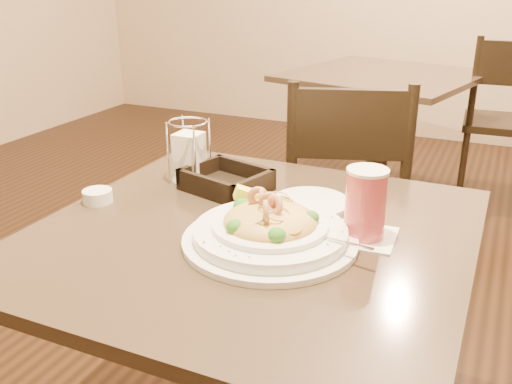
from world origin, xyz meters
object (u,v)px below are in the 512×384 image
at_px(background_table, 380,116).
at_px(side_plate, 311,202).
at_px(dining_chair_near, 344,199).
at_px(bread_basket, 226,182).
at_px(drink_glass, 366,204).
at_px(dining_chair_far, 505,117).
at_px(pasta_bowl, 270,229).
at_px(butter_ramekin, 98,196).
at_px(napkin_caddy, 189,155).
at_px(main_table, 252,321).

distance_m(background_table, side_plate, 1.88).
height_order(dining_chair_near, bread_basket, dining_chair_near).
relative_size(background_table, drink_glass, 7.30).
bearing_deg(dining_chair_far, dining_chair_near, 69.37).
distance_m(background_table, dining_chair_far, 0.67).
relative_size(pasta_bowl, butter_ramekin, 5.65).
relative_size(pasta_bowl, side_plate, 2.16).
height_order(drink_glass, bread_basket, drink_glass).
relative_size(bread_basket, napkin_caddy, 1.42).
relative_size(main_table, bread_basket, 3.91).
distance_m(side_plate, butter_ramekin, 0.51).
height_order(dining_chair_far, side_plate, dining_chair_far).
bearing_deg(dining_chair_far, background_table, 19.44).
distance_m(dining_chair_near, butter_ramekin, 0.93).
bearing_deg(dining_chair_far, drink_glass, 80.99).
distance_m(napkin_caddy, butter_ramekin, 0.26).
height_order(bread_basket, butter_ramekin, bread_basket).
xyz_separation_m(dining_chair_far, napkin_caddy, (-0.72, -2.09, 0.30)).
height_order(background_table, dining_chair_near, dining_chair_near).
xyz_separation_m(bread_basket, side_plate, (0.23, -0.01, -0.01)).
xyz_separation_m(dining_chair_near, butter_ramekin, (-0.38, -0.81, 0.25)).
bearing_deg(dining_chair_near, dining_chair_far, -125.98).
relative_size(background_table, butter_ramekin, 15.57).
bearing_deg(butter_ramekin, dining_chair_near, 64.82).
relative_size(main_table, pasta_bowl, 2.28).
bearing_deg(background_table, dining_chair_far, 22.67).
xyz_separation_m(drink_glass, butter_ramekin, (-0.62, -0.08, -0.06)).
distance_m(main_table, dining_chair_far, 2.34).
bearing_deg(main_table, dining_chair_near, 91.27).
distance_m(main_table, dining_chair_near, 0.80).
relative_size(bread_basket, butter_ramekin, 3.28).
bearing_deg(butter_ramekin, pasta_bowl, -3.92).
distance_m(napkin_caddy, side_plate, 0.35).
distance_m(background_table, napkin_caddy, 1.85).
distance_m(bread_basket, side_plate, 0.23).
height_order(main_table, napkin_caddy, napkin_caddy).
bearing_deg(pasta_bowl, dining_chair_far, 80.51).
bearing_deg(drink_glass, pasta_bowl, -146.93).
distance_m(dining_chair_near, bread_basket, 0.68).
bearing_deg(main_table, drink_glass, 16.12).
height_order(dining_chair_near, pasta_bowl, dining_chair_near).
bearing_deg(butter_ramekin, bread_basket, 39.67).
height_order(dining_chair_near, napkin_caddy, dining_chair_near).
height_order(pasta_bowl, napkin_caddy, napkin_caddy).
xyz_separation_m(side_plate, butter_ramekin, (-0.47, -0.19, 0.01)).
height_order(dining_chair_near, butter_ramekin, dining_chair_near).
bearing_deg(bread_basket, pasta_bowl, -46.75).
bearing_deg(drink_glass, dining_chair_near, 108.22).
height_order(main_table, dining_chair_near, dining_chair_near).
height_order(side_plate, butter_ramekin, butter_ramekin).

